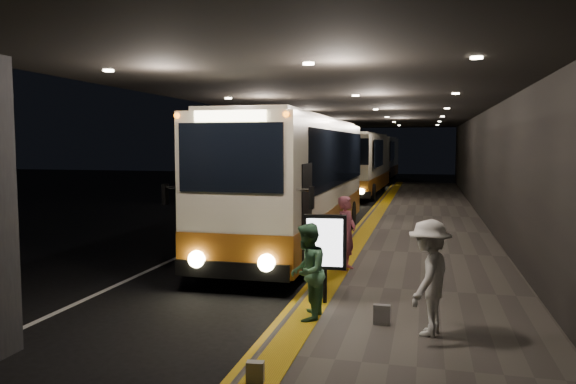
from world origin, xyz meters
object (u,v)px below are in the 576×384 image
Objects in this scene: coach_second at (361,167)px; coach_third at (379,160)px; passenger_boarding at (347,233)px; bag_polka at (382,315)px; bag_plain at (255,372)px; stanchion_post at (334,248)px; info_sign at (325,244)px; passenger_waiting_white at (429,277)px; passenger_waiting_green at (307,272)px; coach_main at (297,187)px.

coach_second is 13.55m from coach_third.
passenger_boarding is 5.27× the size of bag_polka.
stanchion_post reaches higher than bag_plain.
coach_third is 34.81× the size of bag_polka.
bag_polka is 1.79m from info_sign.
bag_plain is at bearing -24.71° from passenger_waiting_white.
passenger_waiting_green is (1.96, -25.16, -0.78)m from coach_second.
coach_main is 4.25m from stanchion_post.
passenger_boarding is at bearing 86.32° from info_sign.
coach_second reaches higher than passenger_waiting_white.
coach_third is (-0.01, 13.55, -0.02)m from coach_second.
coach_second is 25.25m from passenger_waiting_green.
passenger_waiting_green is at bearing -100.77° from info_sign.
passenger_waiting_white is 2.29m from info_sign.
passenger_boarding is 6.64m from bag_plain.
coach_third is 37.76m from info_sign.
passenger_boarding reaches higher than bag_polka.
coach_second is at bearing -88.40° from coach_third.
coach_third is 34.85m from passenger_boarding.
passenger_waiting_white is at bearing -62.50° from stanchion_post.
stanchion_post is at bearing 91.82° from info_sign.
passenger_waiting_green is 1.06m from info_sign.
coach_third is 39.20m from passenger_waiting_white.
info_sign is (2.10, -37.70, -0.46)m from coach_third.
passenger_waiting_white is at bearing -79.59° from coach_second.
coach_third is at bearing -177.16° from passenger_waiting_green.
bag_polka is (-0.74, 0.30, -0.74)m from passenger_waiting_white.
passenger_waiting_white reaches higher than bag_polka.
coach_main reaches higher than passenger_waiting_white.
coach_second is at bearing 97.30° from bag_polka.
coach_third is 42.33× the size of bag_plain.
passenger_boarding reaches higher than info_sign.
coach_main is 7.33× the size of info_sign.
coach_second is at bearing 89.83° from coach_main.
coach_main is at bearing -136.76° from passenger_waiting_white.
passenger_waiting_green is at bearing -165.45° from passenger_boarding.
info_sign is (0.00, -2.92, 0.25)m from passenger_boarding.
info_sign is at bearing -107.86° from passenger_waiting_white.
coach_second is 35.16× the size of bag_polka.
passenger_waiting_white is at bearing -63.84° from coach_main.
stanchion_post is (1.81, -21.31, -1.08)m from coach_second.
coach_main is 44.82× the size of bag_plain.
info_sign is (0.13, 1.01, 0.30)m from passenger_waiting_green.
coach_second is 11.16× the size of stanchion_post.
passenger_waiting_white is (3.96, -25.44, -0.70)m from coach_second.
coach_main is at bearing 103.55° from info_sign.
stanchion_post is at bearing 123.28° from passenger_boarding.
coach_main is at bearing -88.25° from coach_second.
passenger_waiting_white is 6.62× the size of bag_plain.
passenger_waiting_green is at bearing -81.26° from passenger_waiting_white.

